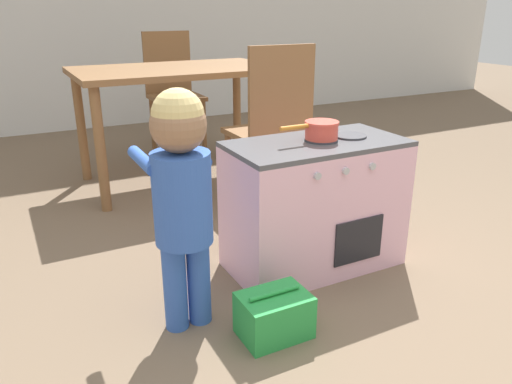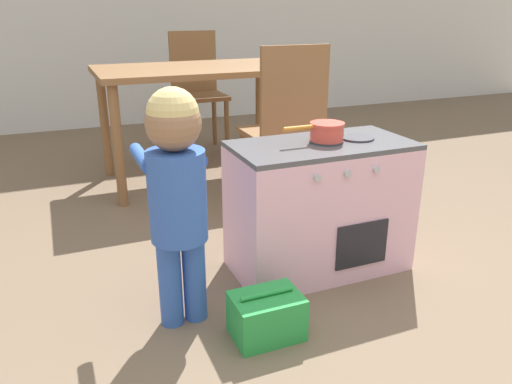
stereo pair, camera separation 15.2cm
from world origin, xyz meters
name	(u,v)px [view 1 (the left image)]	position (x,y,z in m)	size (l,w,h in m)	color
play_kitchen	(315,205)	(0.23, 0.81, 0.28)	(0.73, 0.39, 0.56)	#EAB2C6
toy_pot	(321,129)	(0.25, 0.81, 0.61)	(0.26, 0.14, 0.07)	#E04C3D
child_figure	(181,183)	(-0.40, 0.65, 0.53)	(0.22, 0.34, 0.84)	#335BB7
toy_basket	(274,315)	(-0.17, 0.44, 0.08)	(0.23, 0.17, 0.17)	green
dining_table	(177,83)	(0.11, 2.16, 0.63)	(1.22, 0.73, 0.72)	brown
dining_chair_near	(271,127)	(0.37, 1.43, 0.48)	(0.36, 0.36, 0.90)	brown
dining_chair_far	(173,90)	(0.31, 2.85, 0.48)	(0.36, 0.36, 0.90)	brown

